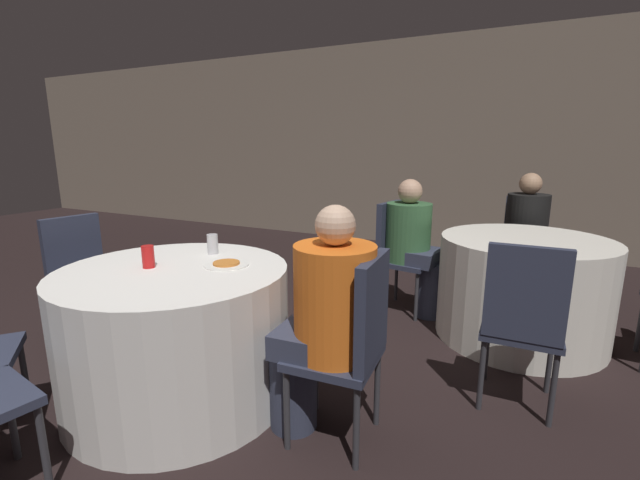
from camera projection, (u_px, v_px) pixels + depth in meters
ground_plane at (187, 402)px, 2.39m from camera, size 16.00×16.00×0.00m
wall_back at (410, 145)px, 5.97m from camera, size 16.00×0.06×2.80m
table_near at (178, 333)px, 2.40m from camera, size 1.24×1.24×0.75m
table_far at (522, 289)px, 3.14m from camera, size 1.19×1.19×0.75m
chair_near_east at (354, 336)px, 1.97m from camera, size 0.43×0.43×0.93m
chair_near_west at (82, 272)px, 2.95m from camera, size 0.46×0.46×0.93m
chair_far_south at (523, 315)px, 2.21m from camera, size 0.41×0.41×0.93m
chair_far_north at (525, 239)px, 3.99m from camera, size 0.41×0.42×0.93m
chair_far_west at (397, 247)px, 3.67m from camera, size 0.46×0.46×0.93m
person_green_jacket at (415, 245)px, 3.57m from camera, size 0.52×0.40×1.14m
person_black_shirt at (525, 237)px, 3.84m from camera, size 0.36×0.52×1.17m
person_orange_shirt at (323, 321)px, 2.02m from camera, size 0.53×0.39×1.15m
pizza_plate_near at (226, 264)px, 2.38m from camera, size 0.25×0.25×0.02m
soda_can_silver at (213, 244)px, 2.62m from camera, size 0.07×0.07×0.12m
soda_can_red at (148, 257)px, 2.32m from camera, size 0.07×0.07×0.12m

